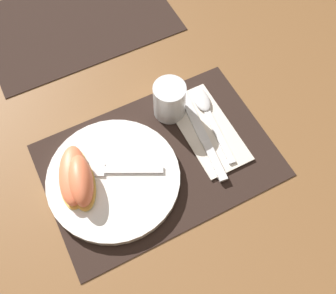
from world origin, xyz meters
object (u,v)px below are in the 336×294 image
(citrus_wedge_0, at_px, (73,175))
(citrus_wedge_1, at_px, (81,181))
(plate, at_px, (114,179))
(knife, at_px, (202,135))
(spoon, at_px, (206,109))
(juice_glass, at_px, (169,101))
(fork, at_px, (109,170))

(citrus_wedge_0, bearing_deg, citrus_wedge_1, -65.62)
(plate, relative_size, citrus_wedge_0, 1.84)
(knife, bearing_deg, plate, -177.15)
(spoon, height_order, citrus_wedge_0, citrus_wedge_0)
(plate, relative_size, spoon, 1.31)
(juice_glass, height_order, fork, juice_glass)
(spoon, bearing_deg, fork, -169.83)
(spoon, relative_size, citrus_wedge_0, 1.40)
(plate, distance_m, juice_glass, 0.19)
(fork, xyz_separation_m, citrus_wedge_0, (-0.06, 0.01, 0.01))
(spoon, height_order, citrus_wedge_1, citrus_wedge_1)
(plate, xyz_separation_m, juice_glass, (0.17, 0.09, 0.03))
(spoon, height_order, fork, fork)
(knife, distance_m, spoon, 0.06)
(plate, height_order, fork, fork)
(knife, xyz_separation_m, fork, (-0.20, 0.01, 0.01))
(knife, height_order, fork, fork)
(juice_glass, bearing_deg, citrus_wedge_1, -159.54)
(juice_glass, xyz_separation_m, citrus_wedge_0, (-0.23, -0.06, -0.01))
(knife, xyz_separation_m, citrus_wedge_0, (-0.27, 0.02, 0.02))
(spoon, bearing_deg, plate, -165.69)
(juice_glass, height_order, knife, juice_glass)
(juice_glass, bearing_deg, plate, -150.55)
(citrus_wedge_0, xyz_separation_m, citrus_wedge_1, (0.01, -0.02, 0.01))
(spoon, relative_size, fork, 1.14)
(fork, relative_size, citrus_wedge_1, 1.47)
(fork, distance_m, citrus_wedge_1, 0.06)
(fork, distance_m, citrus_wedge_0, 0.07)
(juice_glass, bearing_deg, fork, -155.59)
(juice_glass, distance_m, fork, 0.19)
(juice_glass, relative_size, citrus_wedge_1, 0.71)
(plate, height_order, citrus_wedge_0, citrus_wedge_0)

